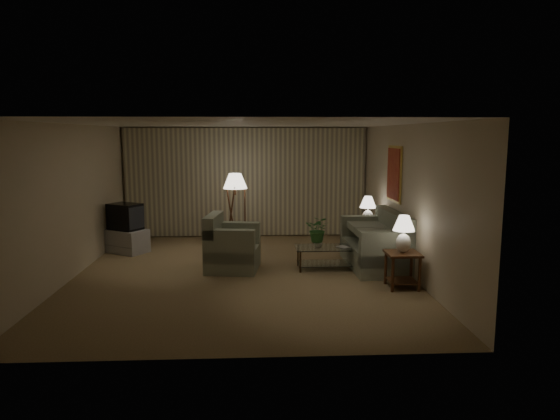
{
  "coord_description": "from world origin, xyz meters",
  "views": [
    {
      "loc": [
        0.23,
        -8.87,
        2.51
      ],
      "look_at": [
        0.71,
        0.6,
        1.08
      ],
      "focal_mm": 32.0,
      "sensor_mm": 36.0,
      "label": 1
    }
  ],
  "objects_px": {
    "sofa": "(374,245)",
    "table_lamp_near": "(404,231)",
    "ottoman": "(225,235)",
    "vase": "(318,243)",
    "crt_tv": "(125,217)",
    "floor_lamp": "(236,208)",
    "coffee_table": "(326,254)",
    "side_table_near": "(402,264)",
    "tv_cabinet": "(126,241)",
    "table_lamp_far": "(368,208)",
    "side_table_far": "(367,234)",
    "armchair": "(233,248)"
  },
  "relations": [
    {
      "from": "coffee_table",
      "to": "crt_tv",
      "type": "height_order",
      "value": "crt_tv"
    },
    {
      "from": "vase",
      "to": "floor_lamp",
      "type": "bearing_deg",
      "value": 128.89
    },
    {
      "from": "floor_lamp",
      "to": "ottoman",
      "type": "distance_m",
      "value": 0.74
    },
    {
      "from": "tv_cabinet",
      "to": "crt_tv",
      "type": "distance_m",
      "value": 0.53
    },
    {
      "from": "tv_cabinet",
      "to": "vase",
      "type": "height_order",
      "value": "vase"
    },
    {
      "from": "table_lamp_near",
      "to": "tv_cabinet",
      "type": "relative_size",
      "value": 0.59
    },
    {
      "from": "armchair",
      "to": "vase",
      "type": "bearing_deg",
      "value": -83.73
    },
    {
      "from": "coffee_table",
      "to": "floor_lamp",
      "type": "height_order",
      "value": "floor_lamp"
    },
    {
      "from": "sofa",
      "to": "armchair",
      "type": "relative_size",
      "value": 1.59
    },
    {
      "from": "sofa",
      "to": "table_lamp_near",
      "type": "relative_size",
      "value": 3.14
    },
    {
      "from": "table_lamp_near",
      "to": "ottoman",
      "type": "bearing_deg",
      "value": 131.83
    },
    {
      "from": "sofa",
      "to": "table_lamp_far",
      "type": "height_order",
      "value": "table_lamp_far"
    },
    {
      "from": "side_table_near",
      "to": "table_lamp_far",
      "type": "distance_m",
      "value": 2.66
    },
    {
      "from": "crt_tv",
      "to": "table_lamp_near",
      "type": "bearing_deg",
      "value": 3.62
    },
    {
      "from": "armchair",
      "to": "tv_cabinet",
      "type": "distance_m",
      "value": 2.81
    },
    {
      "from": "crt_tv",
      "to": "vase",
      "type": "distance_m",
      "value": 4.26
    },
    {
      "from": "table_lamp_far",
      "to": "armchair",
      "type": "bearing_deg",
      "value": -155.14
    },
    {
      "from": "ottoman",
      "to": "side_table_near",
      "type": "bearing_deg",
      "value": -48.17
    },
    {
      "from": "table_lamp_near",
      "to": "side_table_far",
      "type": "bearing_deg",
      "value": 90.0
    },
    {
      "from": "side_table_near",
      "to": "side_table_far",
      "type": "xyz_separation_m",
      "value": [
        0.0,
        2.6,
        -0.02
      ]
    },
    {
      "from": "armchair",
      "to": "tv_cabinet",
      "type": "height_order",
      "value": "armchair"
    },
    {
      "from": "sofa",
      "to": "vase",
      "type": "distance_m",
      "value": 1.1
    },
    {
      "from": "coffee_table",
      "to": "sofa",
      "type": "bearing_deg",
      "value": 6.06
    },
    {
      "from": "table_lamp_far",
      "to": "side_table_far",
      "type": "bearing_deg",
      "value": 0.0
    },
    {
      "from": "side_table_far",
      "to": "tv_cabinet",
      "type": "xyz_separation_m",
      "value": [
        -5.2,
        0.2,
        -0.14
      ]
    },
    {
      "from": "sofa",
      "to": "side_table_near",
      "type": "xyz_separation_m",
      "value": [
        0.15,
        -1.35,
        -0.01
      ]
    },
    {
      "from": "side_table_far",
      "to": "vase",
      "type": "bearing_deg",
      "value": -132.6
    },
    {
      "from": "sofa",
      "to": "crt_tv",
      "type": "bearing_deg",
      "value": -107.17
    },
    {
      "from": "crt_tv",
      "to": "side_table_near",
      "type": "bearing_deg",
      "value": 3.62
    },
    {
      "from": "table_lamp_near",
      "to": "tv_cabinet",
      "type": "bearing_deg",
      "value": 151.74
    },
    {
      "from": "side_table_far",
      "to": "crt_tv",
      "type": "relative_size",
      "value": 0.75
    },
    {
      "from": "coffee_table",
      "to": "tv_cabinet",
      "type": "relative_size",
      "value": 1.11
    },
    {
      "from": "coffee_table",
      "to": "vase",
      "type": "xyz_separation_m",
      "value": [
        -0.15,
        0.0,
        0.22
      ]
    },
    {
      "from": "ottoman",
      "to": "coffee_table",
      "type": "bearing_deg",
      "value": -47.79
    },
    {
      "from": "ottoman",
      "to": "vase",
      "type": "xyz_separation_m",
      "value": [
        1.87,
        -2.23,
        0.29
      ]
    },
    {
      "from": "sofa",
      "to": "ottoman",
      "type": "height_order",
      "value": "sofa"
    },
    {
      "from": "coffee_table",
      "to": "floor_lamp",
      "type": "distance_m",
      "value": 2.74
    },
    {
      "from": "coffee_table",
      "to": "crt_tv",
      "type": "bearing_deg",
      "value": 159.38
    },
    {
      "from": "table_lamp_far",
      "to": "crt_tv",
      "type": "distance_m",
      "value": 5.21
    },
    {
      "from": "armchair",
      "to": "side_table_far",
      "type": "relative_size",
      "value": 2.03
    },
    {
      "from": "crt_tv",
      "to": "floor_lamp",
      "type": "xyz_separation_m",
      "value": [
        2.34,
        0.46,
        0.09
      ]
    },
    {
      "from": "sofa",
      "to": "table_lamp_far",
      "type": "bearing_deg",
      "value": 171.96
    },
    {
      "from": "vase",
      "to": "coffee_table",
      "type": "bearing_deg",
      "value": 0.0
    },
    {
      "from": "tv_cabinet",
      "to": "crt_tv",
      "type": "xyz_separation_m",
      "value": [
        0.0,
        0.0,
        0.53
      ]
    },
    {
      "from": "table_lamp_far",
      "to": "ottoman",
      "type": "xyz_separation_m",
      "value": [
        -3.11,
        0.88,
        -0.75
      ]
    },
    {
      "from": "table_lamp_far",
      "to": "table_lamp_near",
      "type": "bearing_deg",
      "value": -90.0
    },
    {
      "from": "side_table_near",
      "to": "side_table_far",
      "type": "height_order",
      "value": "same"
    },
    {
      "from": "side_table_near",
      "to": "tv_cabinet",
      "type": "bearing_deg",
      "value": 151.74
    },
    {
      "from": "side_table_near",
      "to": "ottoman",
      "type": "xyz_separation_m",
      "value": [
        -3.11,
        3.48,
        -0.2
      ]
    },
    {
      "from": "armchair",
      "to": "floor_lamp",
      "type": "relative_size",
      "value": 0.74
    }
  ]
}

